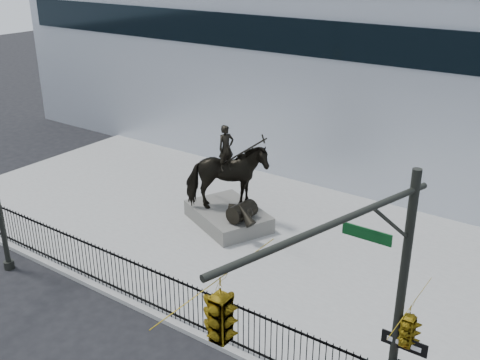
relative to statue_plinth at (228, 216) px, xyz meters
The scene contains 7 objects.
ground 7.80m from the statue_plinth, 70.98° to the right, with size 120.00×120.00×0.00m, color black.
plaza 2.59m from the statue_plinth, ahead, with size 30.00×12.00×0.15m, color gray.
building 13.51m from the statue_plinth, 78.65° to the left, with size 44.00×14.00×9.00m, color silver.
picket_fence 6.63m from the statue_plinth, 67.45° to the right, with size 22.10×0.10×1.50m.
statue_plinth is the anchor object (origin of this frame).
equestrian_statue 1.66m from the statue_plinth, 24.07° to the right, with size 4.03×3.41×3.71m.
traffic_signal_right 13.71m from the statue_plinth, 46.12° to the right, with size 2.17×6.86×7.00m.
Camera 1 is at (9.78, -9.20, 10.63)m, focal length 42.00 mm.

